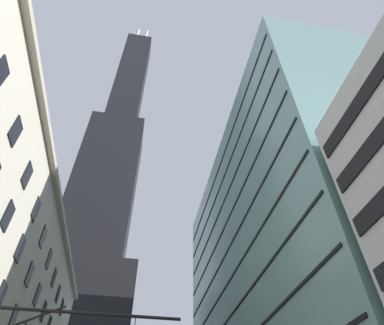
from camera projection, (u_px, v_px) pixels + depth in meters
name	position (u px, v px, depth m)	size (l,w,h in m)	color
dark_skyscraper	(97.00, 224.00, 104.92)	(28.83, 28.83, 203.42)	black
glass_office_midrise	(281.00, 272.00, 43.92)	(14.93, 48.06, 44.22)	gray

